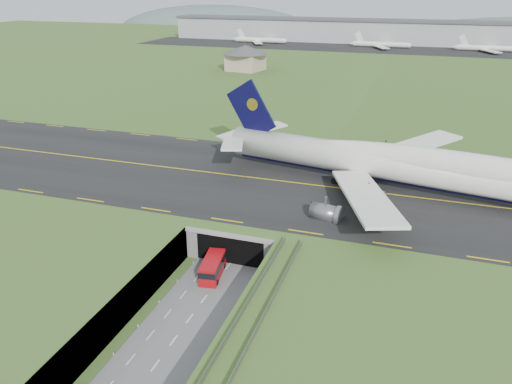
% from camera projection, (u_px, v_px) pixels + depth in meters
% --- Properties ---
extents(ground, '(900.00, 900.00, 0.00)m').
position_uv_depth(ground, '(212.00, 289.00, 78.22)').
color(ground, '#435E25').
rests_on(ground, ground).
extents(airfield_deck, '(800.00, 800.00, 6.00)m').
position_uv_depth(airfield_deck, '(211.00, 273.00, 77.05)').
color(airfield_deck, gray).
rests_on(airfield_deck, ground).
extents(trench_road, '(12.00, 75.00, 0.20)m').
position_uv_depth(trench_road, '(191.00, 317.00, 71.62)').
color(trench_road, slate).
rests_on(trench_road, ground).
extents(taxiway, '(800.00, 44.00, 0.18)m').
position_uv_depth(taxiway, '(273.00, 180.00, 104.70)').
color(taxiway, black).
rests_on(taxiway, airfield_deck).
extents(tunnel_portal, '(17.00, 22.30, 6.00)m').
position_uv_depth(tunnel_portal, '(247.00, 225.00, 91.53)').
color(tunnel_portal, gray).
rests_on(tunnel_portal, ground).
extents(guideway, '(3.00, 53.00, 7.05)m').
position_uv_depth(guideway, '(233.00, 358.00, 56.24)').
color(guideway, '#A8A8A3').
rests_on(guideway, ground).
extents(jumbo_jet, '(91.32, 58.68, 19.72)m').
position_uv_depth(jumbo_jet, '(413.00, 167.00, 97.10)').
color(jumbo_jet, white).
rests_on(jumbo_jet, ground).
extents(shuttle_tram, '(4.03, 8.00, 3.12)m').
position_uv_depth(shuttle_tram, '(213.00, 267.00, 81.04)').
color(shuttle_tram, '#AC0B12').
rests_on(shuttle_tram, ground).
extents(service_building, '(24.39, 24.39, 11.65)m').
position_uv_depth(service_building, '(245.00, 56.00, 232.65)').
color(service_building, '#C5AB8E').
rests_on(service_building, ground).
extents(cargo_terminal, '(320.00, 67.00, 15.60)m').
position_uv_depth(cargo_terminal, '(386.00, 32.00, 334.56)').
color(cargo_terminal, '#B2B2B2').
rests_on(cargo_terminal, ground).
extents(distant_hills, '(700.00, 91.00, 60.00)m').
position_uv_depth(distant_hills, '(473.00, 42.00, 436.90)').
color(distant_hills, '#50605B').
rests_on(distant_hills, ground).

